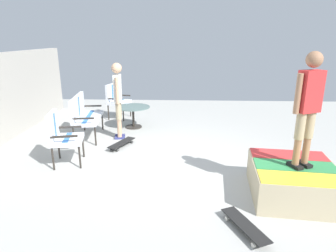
% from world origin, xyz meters
% --- Properties ---
extents(ground_plane, '(12.00, 12.00, 0.10)m').
position_xyz_m(ground_plane, '(0.00, 0.00, -0.05)').
color(ground_plane, '#A8A8A3').
extents(skate_ramp, '(1.47, 1.99, 0.50)m').
position_xyz_m(skate_ramp, '(-1.00, -1.84, 0.25)').
color(skate_ramp, tan).
rests_on(skate_ramp, ground_plane).
extents(patio_bench, '(1.31, 0.70, 1.02)m').
position_xyz_m(patio_bench, '(1.55, 2.21, 0.62)').
color(patio_bench, '#2D2823').
rests_on(patio_bench, ground_plane).
extents(patio_chair_near_house, '(0.73, 0.68, 1.02)m').
position_xyz_m(patio_chair_near_house, '(3.37, 1.83, 0.61)').
color(patio_chair_near_house, '#2D2823').
rests_on(patio_chair_near_house, ground_plane).
extents(patio_chair_by_wall, '(0.72, 0.66, 1.02)m').
position_xyz_m(patio_chair_by_wall, '(0.02, 2.14, 0.61)').
color(patio_chair_by_wall, '#2D2823').
rests_on(patio_chair_by_wall, ground_plane).
extents(patio_table, '(0.90, 0.90, 0.57)m').
position_xyz_m(patio_table, '(2.42, 1.16, 0.40)').
color(patio_table, '#2D2823').
rests_on(patio_table, ground_plane).
extents(person_watching, '(0.47, 0.28, 1.78)m').
position_xyz_m(person_watching, '(1.57, 1.36, 1.05)').
color(person_watching, navy).
rests_on(person_watching, ground_plane).
extents(person_skater, '(0.33, 0.45, 1.66)m').
position_xyz_m(person_skater, '(-1.03, -1.85, 1.47)').
color(person_skater, black).
rests_on(person_skater, skate_ramp).
extents(skateboard_by_bench, '(0.81, 0.51, 0.10)m').
position_xyz_m(skateboard_by_bench, '(0.96, 1.20, 0.08)').
color(skateboard_by_bench, black).
rests_on(skateboard_by_bench, ground_plane).
extents(skateboard_spare, '(0.81, 0.51, 0.10)m').
position_xyz_m(skateboard_spare, '(-1.90, -0.91, 0.08)').
color(skateboard_spare, black).
rests_on(skateboard_spare, ground_plane).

